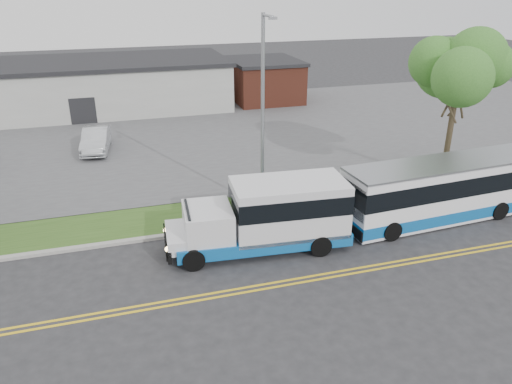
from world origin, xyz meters
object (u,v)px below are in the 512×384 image
object	(u,v)px
shuttle_bus	(271,214)
parked_car_a	(96,140)
tree_east	(459,76)
streetlight_near	(263,110)
transit_bus	(446,190)

from	to	relation	value
shuttle_bus	parked_car_a	xyz separation A→B (m)	(-7.27, 15.77, -0.75)
tree_east	streetlight_near	bearing A→B (deg)	-178.58
streetlight_near	parked_car_a	size ratio (longest dim) A/B	2.01
parked_car_a	shuttle_bus	bearing A→B (deg)	-58.62
streetlight_near	shuttle_bus	bearing A→B (deg)	-102.06
tree_east	streetlight_near	size ratio (longest dim) A/B	0.88
streetlight_near	shuttle_bus	size ratio (longest dim) A/B	1.17
streetlight_near	parked_car_a	xyz separation A→B (m)	(-8.09, 11.95, -4.35)
transit_bus	parked_car_a	world-z (taller)	transit_bus
tree_east	parked_car_a	distance (m)	23.00
transit_bus	parked_car_a	bearing A→B (deg)	133.16
tree_east	shuttle_bus	bearing A→B (deg)	-160.88
streetlight_near	shuttle_bus	xyz separation A→B (m)	(-0.82, -3.82, -3.60)
streetlight_near	shuttle_bus	distance (m)	5.32
shuttle_bus	transit_bus	bearing A→B (deg)	6.68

